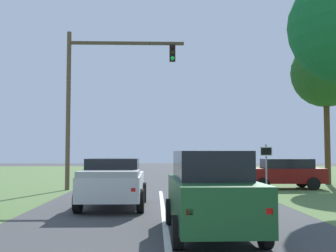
{
  "coord_description": "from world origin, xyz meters",
  "views": [
    {
      "loc": [
        -0.27,
        -4.61,
        2.06
      ],
      "look_at": [
        0.27,
        13.52,
        3.17
      ],
      "focal_mm": 44.8,
      "sensor_mm": 36.0,
      "label": 1
    }
  ],
  "objects": [
    {
      "name": "oak_tree_right",
      "position": [
        10.54,
        21.41,
        7.02
      ],
      "size": [
        4.35,
        4.35,
        9.24
      ],
      "color": "#4C351E",
      "rests_on": "ground_plane"
    },
    {
      "name": "traffic_light",
      "position": [
        -3.53,
        18.16,
        5.55
      ],
      "size": [
        6.42,
        0.4,
        8.62
      ],
      "color": "brown",
      "rests_on": "ground_plane"
    },
    {
      "name": "keep_moving_sign",
      "position": [
        5.19,
        15.94,
        1.55
      ],
      "size": [
        0.6,
        0.09,
        2.42
      ],
      "color": "gray",
      "rests_on": "ground_plane"
    },
    {
      "name": "ground_plane",
      "position": [
        0.0,
        9.66,
        0.0
      ],
      "size": [
        120.0,
        120.0,
        0.0
      ],
      "primitive_type": "plane",
      "color": "#424244"
    },
    {
      "name": "pickup_truck_lead",
      "position": [
        -1.82,
        10.99,
        0.94
      ],
      "size": [
        2.35,
        4.83,
        1.81
      ],
      "color": "silver",
      "rests_on": "ground_plane"
    },
    {
      "name": "red_suv_near",
      "position": [
        1.1,
        5.93,
        1.08
      ],
      "size": [
        2.16,
        5.0,
        2.07
      ],
      "color": "#194C23",
      "rests_on": "ground_plane"
    },
    {
      "name": "crossing_suv_far",
      "position": [
        6.85,
        18.48,
        0.88
      ],
      "size": [
        4.36,
        2.06,
        1.66
      ],
      "color": "maroon",
      "rests_on": "ground_plane"
    }
  ]
}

